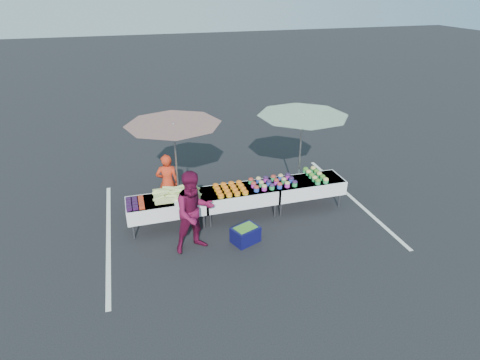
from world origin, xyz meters
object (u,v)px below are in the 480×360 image
object	(u,v)px
table_center	(240,195)
table_right	(307,186)
customer	(194,212)
umbrella_right	(302,123)
storage_bin	(245,234)
table_left	(167,205)
umbrella_left	(174,132)
vendor	(168,183)

from	to	relation	value
table_center	table_right	size ratio (longest dim) A/B	1.00
customer	umbrella_right	world-z (taller)	umbrella_right
umbrella_right	storage_bin	xyz separation A→B (m)	(-1.98, -1.63, -1.93)
table_left	table_center	bearing A→B (deg)	0.00
table_left	table_right	size ratio (longest dim) A/B	1.00
table_left	umbrella_left	size ratio (longest dim) A/B	0.75
table_left	storage_bin	xyz separation A→B (m)	(1.60, -1.13, -0.39)
table_center	umbrella_right	distance (m)	2.41
table_center	storage_bin	size ratio (longest dim) A/B	2.65
table_center	vendor	bearing A→B (deg)	153.51
table_left	vendor	world-z (taller)	vendor
table_center	umbrella_right	world-z (taller)	umbrella_right
vendor	customer	world-z (taller)	customer
umbrella_left	table_right	bearing A→B (deg)	-12.62
table_right	storage_bin	xyz separation A→B (m)	(-2.00, -1.13, -0.39)
customer	umbrella_left	xyz separation A→B (m)	(-0.10, 1.77, 1.20)
table_right	customer	bearing A→B (deg)	-161.35
table_right	table_left	bearing A→B (deg)	180.00
vendor	storage_bin	bearing A→B (deg)	132.79
table_center	umbrella_left	xyz separation A→B (m)	(-1.42, 0.72, 1.55)
customer	umbrella_right	xyz separation A→B (m)	(3.10, 1.55, 1.20)
table_right	umbrella_right	world-z (taller)	umbrella_right
table_left	vendor	bearing A→B (deg)	80.49
table_center	customer	world-z (taller)	customer
vendor	storage_bin	distance (m)	2.51
storage_bin	table_left	bearing A→B (deg)	122.59
table_right	storage_bin	bearing A→B (deg)	-150.60
table_right	vendor	xyz separation A→B (m)	(-3.46, 0.83, 0.18)
table_center	umbrella_right	size ratio (longest dim) A/B	0.66
umbrella_left	umbrella_right	distance (m)	3.20
table_right	customer	xyz separation A→B (m)	(-3.12, -1.05, 0.35)
table_center	table_right	distance (m)	1.80
table_center	customer	distance (m)	1.73
umbrella_left	umbrella_right	world-z (taller)	umbrella_left
table_left	table_right	world-z (taller)	same
storage_bin	vendor	bearing A→B (deg)	104.54
table_center	vendor	distance (m)	1.86
table_center	vendor	xyz separation A→B (m)	(-1.66, 0.83, 0.18)
table_left	storage_bin	world-z (taller)	table_left
vendor	umbrella_left	distance (m)	1.39
vendor	umbrella_right	distance (m)	3.71
customer	umbrella_right	distance (m)	3.67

